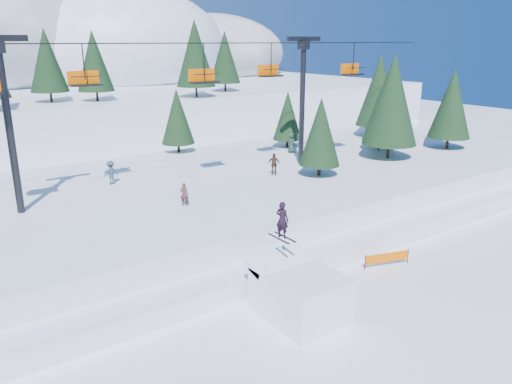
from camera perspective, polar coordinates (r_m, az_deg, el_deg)
ground at (r=22.97m, az=9.02°, el=-16.18°), size 160.00×160.00×0.00m
mid_shelf at (r=36.20m, az=-10.94°, el=-1.45°), size 70.00×22.00×2.50m
berm at (r=28.20m, az=-2.32°, el=-8.09°), size 70.00×6.00×1.10m
jump_kicker at (r=23.85m, az=4.92°, el=-11.29°), size 3.23×4.42×5.24m
chairlift at (r=35.19m, az=-9.59°, el=11.57°), size 46.00×3.21×10.28m
conifer_stand at (r=36.71m, az=-7.19°, el=7.88°), size 62.70×17.13×9.04m
distant_skiers at (r=36.44m, az=-10.88°, el=2.19°), size 29.64×9.01×1.87m
banner_near at (r=29.80m, az=14.74°, el=-7.26°), size 2.74×0.89×0.90m
banner_far at (r=34.03m, az=15.16°, el=-4.21°), size 2.70×0.99×0.90m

